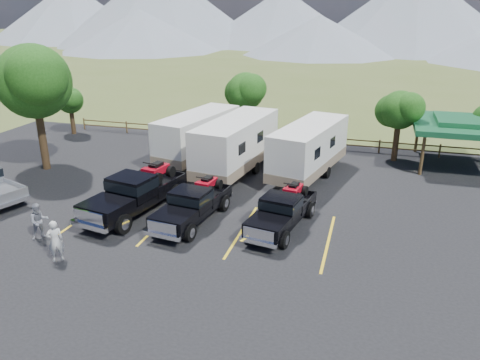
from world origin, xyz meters
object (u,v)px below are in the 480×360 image
(tree_big_nw, at_px, (33,81))
(trailer_right, at_px, (309,150))
(trailer_left, at_px, (198,136))
(trailer_center, at_px, (236,145))
(person_a, at_px, (55,241))
(person_b, at_px, (39,221))
(rig_right, at_px, (282,210))
(rig_center, at_px, (193,204))
(pavilion, at_px, (464,125))
(rig_left, at_px, (136,192))

(tree_big_nw, height_order, trailer_right, tree_big_nw)
(tree_big_nw, distance_m, trailer_left, 10.58)
(trailer_center, xyz_separation_m, person_a, (-4.01, -12.38, -0.88))
(trailer_left, height_order, trailer_right, trailer_right)
(trailer_left, relative_size, person_b, 5.47)
(rig_right, xyz_separation_m, person_b, (-10.21, -4.14, -0.04))
(rig_center, bearing_deg, person_b, -141.31)
(pavilion, distance_m, person_b, 25.44)
(pavilion, relative_size, trailer_right, 0.67)
(rig_left, relative_size, person_a, 3.85)
(person_b, bearing_deg, trailer_center, 12.62)
(trailer_right, bearing_deg, pavilion, 40.30)
(pavilion, relative_size, trailer_center, 0.63)
(tree_big_nw, distance_m, trailer_center, 12.85)
(rig_right, bearing_deg, rig_left, -167.62)
(trailer_right, xyz_separation_m, person_a, (-8.41, -12.97, -0.80))
(person_b, bearing_deg, trailer_left, 28.87)
(tree_big_nw, relative_size, pavilion, 1.26)
(pavilion, bearing_deg, trailer_center, -158.60)
(rig_center, bearing_deg, tree_big_nw, 166.11)
(rig_center, bearing_deg, person_a, -120.90)
(trailer_left, distance_m, trailer_center, 3.62)
(trailer_center, relative_size, person_a, 5.49)
(tree_big_nw, height_order, person_b, tree_big_nw)
(rig_right, height_order, person_a, rig_right)
(pavilion, bearing_deg, trailer_right, -152.68)
(tree_big_nw, xyz_separation_m, rig_right, (16.26, -4.11, -4.68))
(rig_left, distance_m, trailer_right, 10.78)
(rig_left, bearing_deg, trailer_left, 100.89)
(rig_right, bearing_deg, person_b, -147.68)
(rig_right, distance_m, trailer_right, 7.41)
(tree_big_nw, distance_m, trailer_right, 17.15)
(rig_center, bearing_deg, pavilion, 50.09)
(person_b, bearing_deg, rig_right, -26.75)
(rig_left, distance_m, rig_right, 7.46)
(trailer_left, height_order, person_a, trailer_left)
(rig_right, xyz_separation_m, person_a, (-8.28, -5.61, 0.02))
(trailer_right, bearing_deg, rig_left, -121.82)
(rig_center, height_order, person_a, rig_center)
(rig_center, bearing_deg, rig_left, -176.93)
(trailer_right, bearing_deg, rig_center, -106.29)
(pavilion, xyz_separation_m, rig_right, (-9.28, -12.09, -1.87))
(trailer_right, xyz_separation_m, person_b, (-10.34, -11.50, -0.85))
(rig_left, height_order, trailer_left, trailer_left)
(pavilion, bearing_deg, rig_right, -127.53)
(pavilion, height_order, rig_right, pavilion)
(pavilion, height_order, rig_left, pavilion)
(rig_center, distance_m, person_b, 6.96)
(tree_big_nw, xyz_separation_m, trailer_left, (8.81, 4.39, -3.89))
(tree_big_nw, height_order, rig_right, tree_big_nw)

